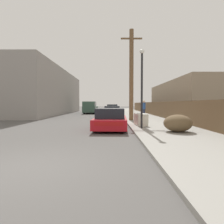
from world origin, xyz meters
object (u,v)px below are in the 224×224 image
(car_parked_far, at_px, (113,109))
(pedestrian, at_px, (145,108))
(pickup_truck, at_px, (91,108))
(brush_pile, at_px, (178,123))
(street_lamp, at_px, (142,82))
(car_parked_mid, at_px, (113,112))
(parked_sports_car_red, at_px, (111,120))
(utility_pole, at_px, (132,74))
(discarded_fridge, at_px, (141,119))

(car_parked_far, bearing_deg, pedestrian, -71.47)
(car_parked_far, bearing_deg, pickup_truck, -169.20)
(pickup_truck, height_order, brush_pile, pickup_truck)
(street_lamp, height_order, pedestrian, street_lamp)
(pickup_truck, bearing_deg, car_parked_mid, 109.97)
(parked_sports_car_red, relative_size, street_lamp, 0.99)
(parked_sports_car_red, distance_m, car_parked_mid, 9.41)
(parked_sports_car_red, xyz_separation_m, car_parked_far, (0.15, 19.93, 0.09))
(utility_pole, relative_size, pedestrian, 4.36)
(car_parked_far, height_order, pickup_truck, pickup_truck)
(brush_pile, bearing_deg, street_lamp, 137.33)
(parked_sports_car_red, relative_size, pickup_truck, 0.82)
(pickup_truck, xyz_separation_m, pedestrian, (6.80, -10.14, 0.11))
(street_lamp, xyz_separation_m, brush_pile, (1.60, -1.48, -2.20))
(parked_sports_car_red, height_order, utility_pole, utility_pole)
(pickup_truck, bearing_deg, utility_pole, 110.53)
(car_parked_far, height_order, brush_pile, car_parked_far)
(car_parked_mid, xyz_separation_m, street_lamp, (1.70, -9.88, 2.15))
(car_parked_far, distance_m, brush_pile, 22.12)
(discarded_fridge, height_order, pedestrian, pedestrian)
(parked_sports_car_red, height_order, car_parked_mid, car_parked_mid)
(parked_sports_car_red, distance_m, brush_pile, 3.92)
(parked_sports_car_red, xyz_separation_m, car_parked_mid, (0.09, 9.41, 0.03))
(discarded_fridge, bearing_deg, brush_pile, -68.72)
(utility_pole, distance_m, brush_pile, 8.04)
(discarded_fridge, xyz_separation_m, street_lamp, (-0.18, -1.61, 2.25))
(brush_pile, bearing_deg, discarded_fridge, 114.81)
(discarded_fridge, relative_size, parked_sports_car_red, 0.38)
(street_lamp, height_order, brush_pile, street_lamp)
(parked_sports_car_red, xyz_separation_m, street_lamp, (1.79, -0.47, 2.18))
(discarded_fridge, distance_m, car_parked_far, 18.88)
(parked_sports_car_red, xyz_separation_m, pickup_truck, (-3.33, 19.35, 0.35))
(discarded_fridge, height_order, pickup_truck, pickup_truck)
(pickup_truck, relative_size, utility_pole, 0.71)
(car_parked_far, height_order, pedestrian, pedestrian)
(car_parked_mid, distance_m, pickup_truck, 10.52)
(pedestrian, bearing_deg, car_parked_mid, 176.60)
(discarded_fridge, bearing_deg, parked_sports_car_red, -153.46)
(discarded_fridge, height_order, car_parked_far, car_parked_far)
(discarded_fridge, height_order, brush_pile, brush_pile)
(car_parked_mid, bearing_deg, pedestrian, -2.80)
(parked_sports_car_red, bearing_deg, car_parked_mid, 91.78)
(parked_sports_car_red, distance_m, car_parked_far, 19.93)
(parked_sports_car_red, distance_m, utility_pole, 6.40)
(car_parked_far, bearing_deg, brush_pile, -80.26)
(street_lamp, distance_m, pedestrian, 9.97)
(pickup_truck, distance_m, utility_pole, 15.43)
(utility_pole, xyz_separation_m, street_lamp, (0.06, -5.57, -1.28))
(discarded_fridge, bearing_deg, car_parked_mid, 99.25)
(car_parked_far, relative_size, pickup_truck, 0.82)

